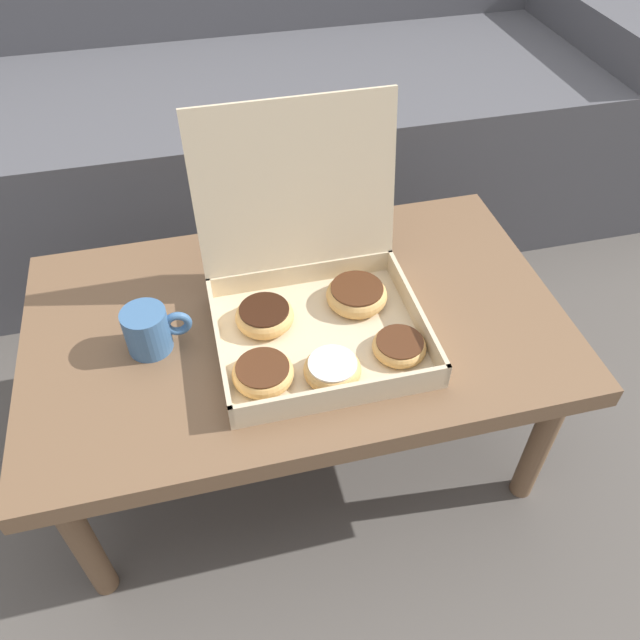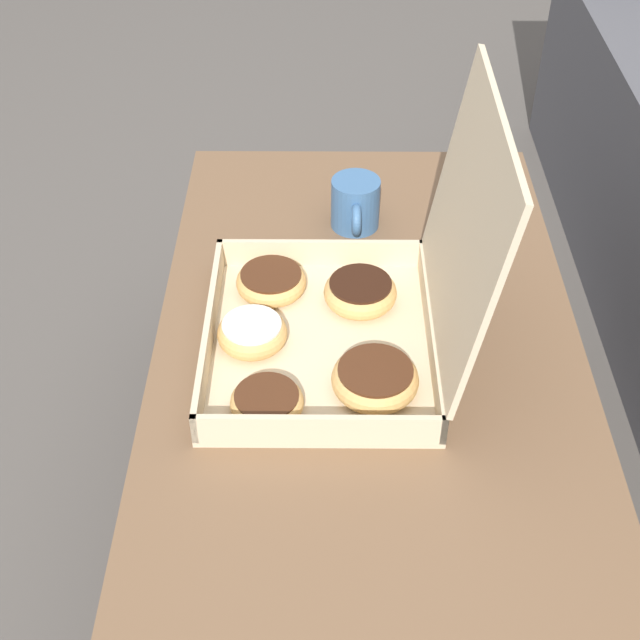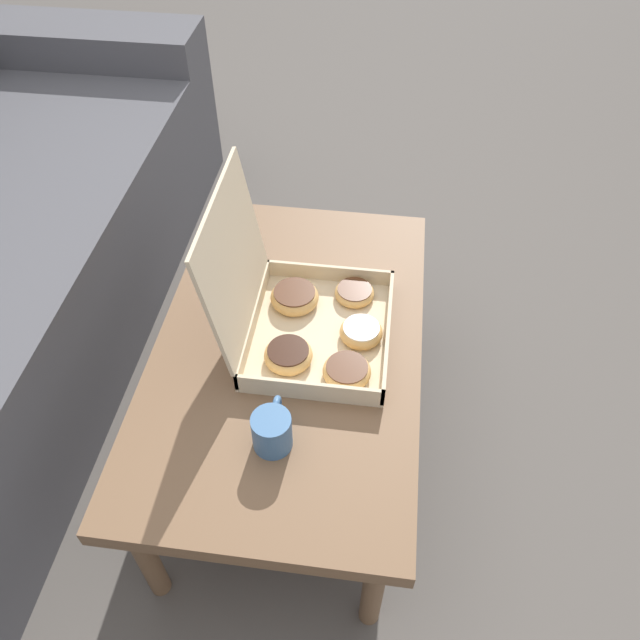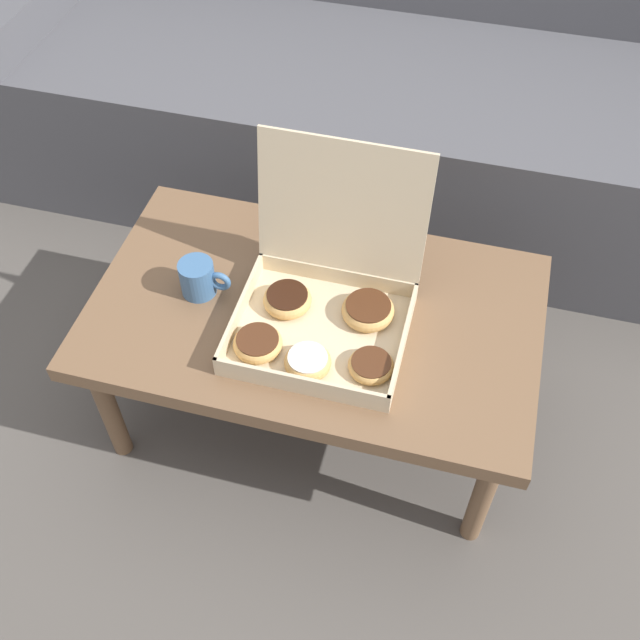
# 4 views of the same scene
# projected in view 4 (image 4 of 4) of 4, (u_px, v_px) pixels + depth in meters

# --- Properties ---
(ground_plane) EXTENTS (12.00, 12.00, 0.00)m
(ground_plane) POSITION_uv_depth(u_px,v_px,m) (330.00, 363.00, 1.99)
(ground_plane) COLOR #514C47
(couch) EXTENTS (2.51, 0.86, 0.90)m
(couch) POSITION_uv_depth(u_px,v_px,m) (398.00, 90.00, 2.27)
(couch) COLOR #4C4C51
(couch) RESTS_ON ground_plane
(coffee_table) EXTENTS (0.97, 0.58, 0.38)m
(coffee_table) POSITION_uv_depth(u_px,v_px,m) (315.00, 321.00, 1.64)
(coffee_table) COLOR brown
(coffee_table) RESTS_ON ground_plane
(pastry_box) EXTENTS (0.35, 0.36, 0.35)m
(pastry_box) POSITION_uv_depth(u_px,v_px,m) (324.00, 306.00, 1.54)
(pastry_box) COLOR beige
(pastry_box) RESTS_ON coffee_table
(coffee_mug) EXTENTS (0.11, 0.08, 0.08)m
(coffee_mug) POSITION_uv_depth(u_px,v_px,m) (199.00, 278.00, 1.61)
(coffee_mug) COLOR #3D6693
(coffee_mug) RESTS_ON coffee_table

